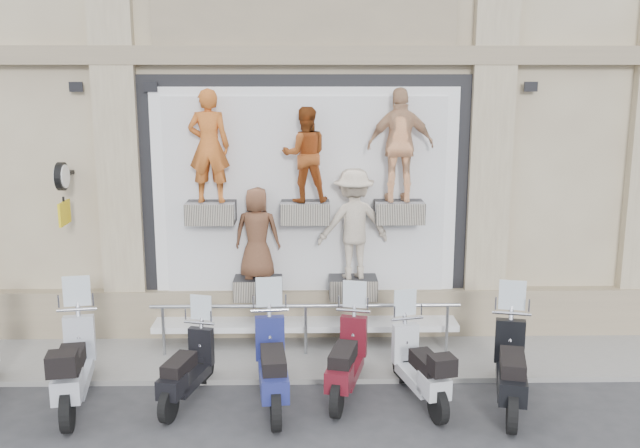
# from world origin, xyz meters

# --- Properties ---
(ground) EXTENTS (90.00, 90.00, 0.00)m
(ground) POSITION_xyz_m (0.00, 0.00, 0.00)
(ground) COLOR #313134
(ground) RESTS_ON ground
(sidewalk) EXTENTS (16.00, 2.20, 0.08)m
(sidewalk) POSITION_xyz_m (0.00, 2.10, 0.04)
(sidewalk) COLOR gray
(sidewalk) RESTS_ON ground
(building) EXTENTS (14.00, 8.60, 12.00)m
(building) POSITION_xyz_m (0.00, 7.00, 6.00)
(building) COLOR #BFB08C
(building) RESTS_ON ground
(shop_vitrine) EXTENTS (5.60, 0.92, 4.30)m
(shop_vitrine) POSITION_xyz_m (0.14, 2.74, 2.42)
(shop_vitrine) COLOR black
(shop_vitrine) RESTS_ON ground
(guard_rail) EXTENTS (5.06, 0.10, 0.93)m
(guard_rail) POSITION_xyz_m (0.00, 2.00, 0.47)
(guard_rail) COLOR #9EA0A5
(guard_rail) RESTS_ON ground
(clock_sign_bracket) EXTENTS (0.10, 0.80, 1.02)m
(clock_sign_bracket) POSITION_xyz_m (-3.90, 2.47, 2.80)
(clock_sign_bracket) COLOR black
(clock_sign_bracket) RESTS_ON ground
(scooter_c) EXTENTS (0.94, 2.15, 1.69)m
(scooter_c) POSITION_xyz_m (-3.22, 0.40, 0.85)
(scooter_c) COLOR #A7ABB5
(scooter_c) RESTS_ON ground
(scooter_d) EXTENTS (0.92, 1.80, 1.40)m
(scooter_d) POSITION_xyz_m (-1.67, 0.48, 0.70)
(scooter_d) COLOR black
(scooter_d) RESTS_ON ground
(scooter_e) EXTENTS (0.80, 2.10, 1.66)m
(scooter_e) POSITION_xyz_m (-0.46, 0.38, 0.83)
(scooter_e) COLOR navy
(scooter_e) RESTS_ON ground
(scooter_f) EXTENTS (0.99, 1.97, 1.54)m
(scooter_f) POSITION_xyz_m (0.59, 0.65, 0.77)
(scooter_f) COLOR #4E0D16
(scooter_f) RESTS_ON ground
(scooter_g) EXTENTS (0.95, 1.90, 1.48)m
(scooter_g) POSITION_xyz_m (1.60, 0.42, 0.74)
(scooter_g) COLOR #B8BBC0
(scooter_g) RESTS_ON ground
(scooter_h) EXTENTS (1.05, 2.11, 1.65)m
(scooter_h) POSITION_xyz_m (2.84, 0.23, 0.82)
(scooter_h) COLOR black
(scooter_h) RESTS_ON ground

